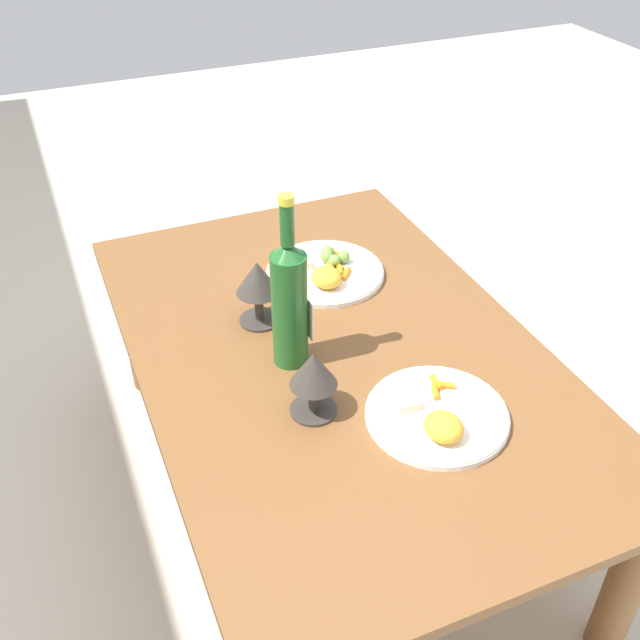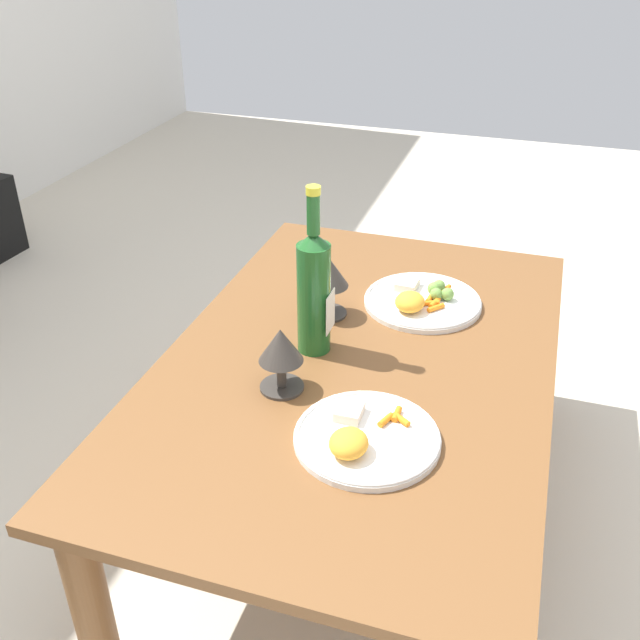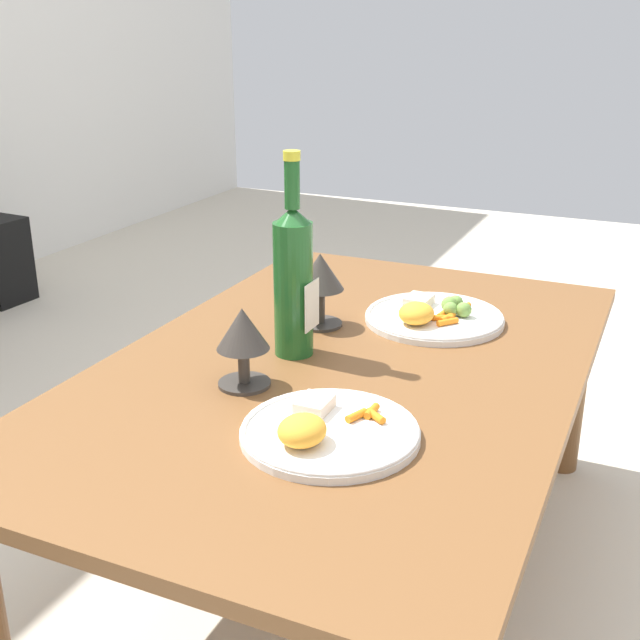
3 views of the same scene
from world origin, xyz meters
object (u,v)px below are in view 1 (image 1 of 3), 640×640
object	(u,v)px
dining_table	(336,372)
dinner_plate_left	(437,415)
wine_bottle	(290,301)
dinner_plate_right	(325,271)
goblet_left	(313,373)
goblet_right	(258,281)

from	to	relation	value
dining_table	dinner_plate_left	bearing A→B (deg)	-162.96
wine_bottle	dinner_plate_right	distance (m)	0.35
dinner_plate_left	dining_table	bearing A→B (deg)	17.04
goblet_left	wine_bottle	bearing A→B (deg)	-5.78
dinner_plate_right	goblet_left	bearing A→B (deg)	154.33
wine_bottle	goblet_left	distance (m)	0.16
wine_bottle	goblet_left	bearing A→B (deg)	174.22
goblet_right	dinner_plate_left	size ratio (longest dim) A/B	0.56
goblet_left	goblet_right	world-z (taller)	goblet_right
goblet_left	goblet_right	xyz separation A→B (m)	(0.31, 0.00, 0.01)
wine_bottle	dinner_plate_left	bearing A→B (deg)	-145.26
dinner_plate_left	dinner_plate_right	size ratio (longest dim) A/B	0.95
dinner_plate_left	goblet_right	bearing A→B (deg)	25.42
dinner_plate_right	dinner_plate_left	bearing A→B (deg)	179.73
dining_table	dinner_plate_left	xyz separation A→B (m)	(-0.27, -0.08, 0.08)
dining_table	goblet_left	xyz separation A→B (m)	(-0.16, 0.12, 0.16)
dinner_plate_left	dinner_plate_right	xyz separation A→B (m)	(0.52, -0.00, 0.00)
dining_table	goblet_left	size ratio (longest dim) A/B	9.21
dining_table	goblet_left	distance (m)	0.25
goblet_left	goblet_right	size ratio (longest dim) A/B	0.92
dinner_plate_right	dining_table	bearing A→B (deg)	161.99
dining_table	dinner_plate_right	distance (m)	0.28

